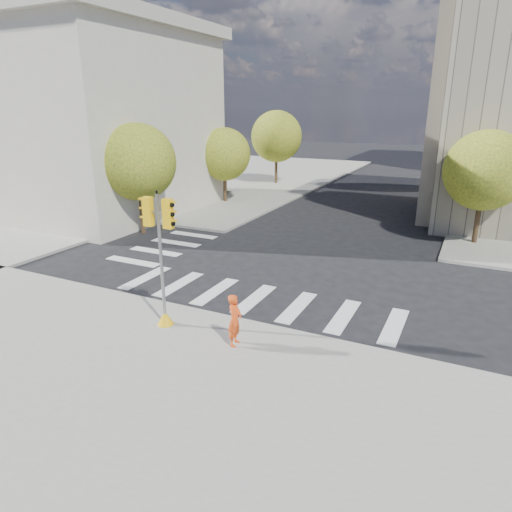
{
  "coord_description": "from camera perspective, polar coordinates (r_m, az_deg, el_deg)",
  "views": [
    {
      "loc": [
        7.22,
        -16.92,
        7.26
      ],
      "look_at": [
        0.36,
        -2.8,
        2.1
      ],
      "focal_mm": 32.0,
      "sensor_mm": 36.0,
      "label": 1
    }
  ],
  "objects": [
    {
      "name": "tree_lw_mid",
      "position": [
        35.8,
        -3.98,
        12.56
      ],
      "size": [
        4.0,
        4.0,
        5.77
      ],
      "color": "#382616",
      "rests_on": "ground"
    },
    {
      "name": "ground",
      "position": [
        19.77,
        2.62,
        -3.36
      ],
      "size": [
        160.0,
        160.0,
        0.0
      ],
      "primitive_type": "plane",
      "color": "black",
      "rests_on": "ground"
    },
    {
      "name": "lamp_near",
      "position": [
        31.04,
        27.83,
        11.21
      ],
      "size": [
        0.35,
        0.18,
        8.11
      ],
      "color": "black",
      "rests_on": "sidewalk_far_right"
    },
    {
      "name": "sidewalk_far_left",
      "position": [
        51.32,
        -6.51,
        10.05
      ],
      "size": [
        28.0,
        40.0,
        0.15
      ],
      "primitive_type": "cube",
      "color": "gray",
      "rests_on": "ground"
    },
    {
      "name": "traffic_signal",
      "position": [
        15.35,
        -11.68,
        -1.79
      ],
      "size": [
        1.06,
        0.56,
        4.62
      ],
      "rotation": [
        0.0,
        0.0,
        0.02
      ],
      "color": "yellow",
      "rests_on": "sidewalk_near"
    },
    {
      "name": "sidewalk_near",
      "position": [
        11.78,
        -20.77,
        -20.78
      ],
      "size": [
        30.0,
        14.0,
        0.15
      ],
      "primitive_type": "cube",
      "color": "gray",
      "rests_on": "ground"
    },
    {
      "name": "tree_re_far",
      "position": [
        51.03,
        26.85,
        12.51
      ],
      "size": [
        4.0,
        4.0,
        5.88
      ],
      "color": "#382616",
      "rests_on": "ground"
    },
    {
      "name": "tree_re_mid",
      "position": [
        39.03,
        26.89,
        12.04
      ],
      "size": [
        4.6,
        4.6,
        6.66
      ],
      "color": "#382616",
      "rests_on": "ground"
    },
    {
      "name": "tree_lw_far",
      "position": [
        44.67,
        2.58,
        14.7
      ],
      "size": [
        4.8,
        4.8,
        6.95
      ],
      "color": "#382616",
      "rests_on": "ground"
    },
    {
      "name": "classical_building",
      "position": [
        36.91,
        -22.48,
        15.63
      ],
      "size": [
        19.0,
        15.0,
        12.7
      ],
      "color": "beige",
      "rests_on": "ground"
    },
    {
      "name": "tree_lw_near",
      "position": [
        27.58,
        -14.55,
        11.28
      ],
      "size": [
        4.4,
        4.4,
        6.41
      ],
      "color": "#382616",
      "rests_on": "ground"
    },
    {
      "name": "lamp_far",
      "position": [
        45.0,
        27.6,
        12.8
      ],
      "size": [
        0.35,
        0.18,
        8.11
      ],
      "color": "black",
      "rests_on": "sidewalk_far_right"
    },
    {
      "name": "photographer",
      "position": [
        14.21,
        -2.68,
        -8.01
      ],
      "size": [
        0.49,
        0.67,
        1.68
      ],
      "primitive_type": "imported",
      "rotation": [
        0.0,
        0.0,
        1.72
      ],
      "color": "#F14D16",
      "rests_on": "sidewalk_near"
    },
    {
      "name": "tree_re_near",
      "position": [
        27.11,
        26.71,
        9.51
      ],
      "size": [
        4.2,
        4.2,
        6.16
      ],
      "color": "#382616",
      "rests_on": "ground"
    },
    {
      "name": "planter_wall",
      "position": [
        30.23,
        -22.49,
        3.69
      ],
      "size": [
        5.85,
        2.17,
        0.5
      ],
      "primitive_type": "cube",
      "rotation": [
        0.0,
        0.0,
        0.3
      ],
      "color": "white",
      "rests_on": "sidewalk_left_near"
    }
  ]
}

